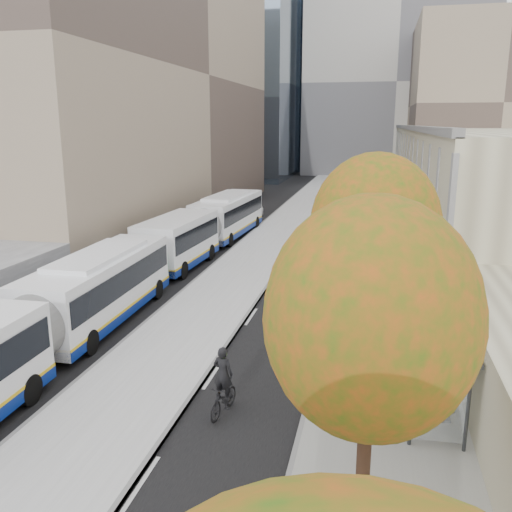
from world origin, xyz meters
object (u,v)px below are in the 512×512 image
(bus_shelter, at_px, (442,346))
(cyclist, at_px, (223,389))
(bus_near, at_px, (50,318))
(distant_car, at_px, (254,211))
(bus_far, at_px, (210,224))

(bus_shelter, bearing_deg, cyclist, -167.65)
(bus_near, bearing_deg, bus_shelter, -5.79)
(bus_shelter, xyz_separation_m, distant_car, (-13.15, 33.37, -1.58))
(bus_near, distance_m, distant_car, 32.30)
(distant_car, bearing_deg, bus_far, -92.32)
(bus_near, xyz_separation_m, bus_far, (0.21, 19.05, 0.07))
(bus_near, height_order, distant_car, bus_near)
(cyclist, bearing_deg, distant_car, 111.93)
(cyclist, bearing_deg, bus_near, 172.01)
(bus_near, distance_m, cyclist, 7.70)
(bus_near, height_order, bus_far, bus_far)
(bus_near, relative_size, distant_car, 4.93)
(bus_far, relative_size, distant_car, 5.16)
(bus_near, height_order, cyclist, bus_near)
(bus_shelter, height_order, distant_car, bus_shelter)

